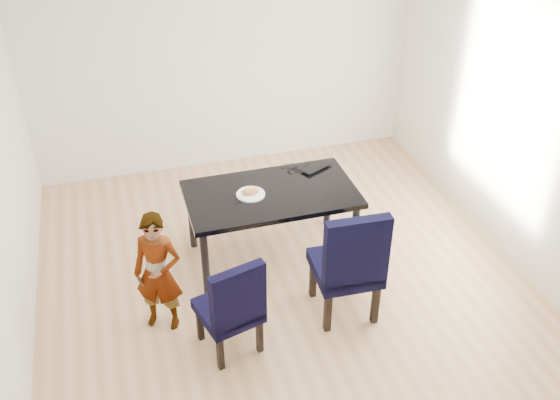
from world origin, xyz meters
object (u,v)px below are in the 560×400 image
object	(u,v)px
chair_right	(346,259)
laptop	(313,166)
dining_table	(271,225)
child	(158,273)
chair_left	(228,303)
plate	(251,194)

from	to	relation	value
chair_right	laptop	bearing A→B (deg)	87.23
chair_right	laptop	world-z (taller)	chair_right
dining_table	child	bearing A→B (deg)	-150.58
chair_left	child	size ratio (longest dim) A/B	0.84
laptop	chair_right	bearing A→B (deg)	57.93
laptop	dining_table	bearing A→B (deg)	5.82
chair_right	laptop	distance (m)	1.27
child	chair_right	bearing A→B (deg)	14.68
dining_table	plate	xyz separation A→B (m)	(-0.20, 0.00, 0.38)
chair_right	plate	bearing A→B (deg)	125.98
chair_left	dining_table	bearing A→B (deg)	43.34
dining_table	chair_right	distance (m)	1.02
dining_table	child	size ratio (longest dim) A/B	1.42
chair_left	plate	world-z (taller)	chair_left
chair_left	chair_right	bearing A→B (deg)	-6.77
chair_right	laptop	xyz separation A→B (m)	(0.12, 1.25, 0.20)
chair_right	laptop	size ratio (longest dim) A/B	3.45
dining_table	chair_left	bearing A→B (deg)	-121.82
plate	laptop	world-z (taller)	laptop
chair_right	child	world-z (taller)	child
plate	dining_table	bearing A→B (deg)	-1.42
child	dining_table	bearing A→B (deg)	53.72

